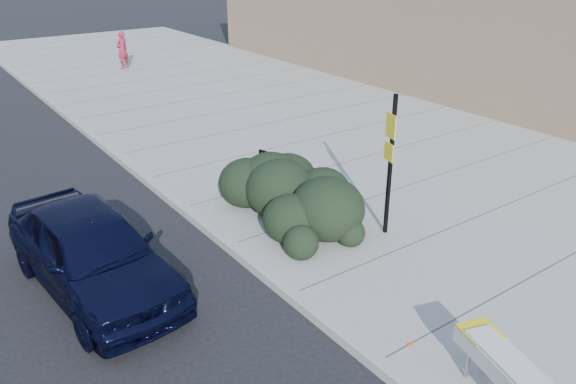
# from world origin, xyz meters

# --- Properties ---
(ground) EXTENTS (120.00, 120.00, 0.00)m
(ground) POSITION_xyz_m (0.00, 0.00, 0.00)
(ground) COLOR black
(ground) RESTS_ON ground
(sidewalk_near) EXTENTS (11.20, 50.00, 0.15)m
(sidewalk_near) POSITION_xyz_m (5.60, 5.00, 0.07)
(sidewalk_near) COLOR gray
(sidewalk_near) RESTS_ON ground
(curb_near) EXTENTS (0.22, 50.00, 0.17)m
(curb_near) POSITION_xyz_m (0.00, 5.00, 0.08)
(curb_near) COLOR #9E9E99
(curb_near) RESTS_ON ground
(bike_rack) EXTENTS (0.20, 0.67, 1.00)m
(bike_rack) POSITION_xyz_m (1.91, 3.50, 0.75)
(bike_rack) COLOR black
(bike_rack) RESTS_ON sidewalk_near
(sign_post) EXTENTS (0.14, 0.32, 2.79)m
(sign_post) POSITION_xyz_m (2.71, 0.66, 1.72)
(sign_post) COLOR black
(sign_post) RESTS_ON sidewalk_near
(hedge) EXTENTS (3.09, 4.18, 1.41)m
(hedge) POSITION_xyz_m (1.67, 2.50, 0.85)
(hedge) COLOR black
(hedge) RESTS_ON sidewalk_near
(sedan_navy) EXTENTS (2.11, 4.43, 1.46)m
(sedan_navy) POSITION_xyz_m (-2.50, 2.25, 0.73)
(sedan_navy) COLOR black
(sedan_navy) RESTS_ON ground
(pedestrian) EXTENTS (0.70, 0.59, 1.63)m
(pedestrian) POSITION_xyz_m (4.22, 18.64, 0.97)
(pedestrian) COLOR maroon
(pedestrian) RESTS_ON sidewalk_near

